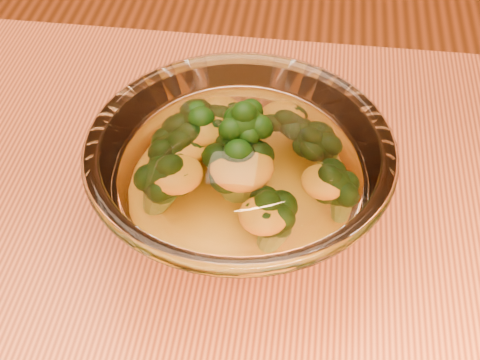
% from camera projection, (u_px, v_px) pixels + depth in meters
% --- Properties ---
extents(glass_bowl, '(0.24, 0.24, 0.11)m').
position_uv_depth(glass_bowl, '(240.00, 184.00, 0.54)').
color(glass_bowl, white).
rests_on(glass_bowl, table).
extents(cheese_sauce, '(0.13, 0.13, 0.04)m').
position_uv_depth(cheese_sauce, '(240.00, 203.00, 0.56)').
color(cheese_sauce, orange).
rests_on(cheese_sauce, glass_bowl).
extents(broccoli_heap, '(0.17, 0.14, 0.08)m').
position_uv_depth(broccoli_heap, '(235.00, 161.00, 0.54)').
color(broccoli_heap, black).
rests_on(broccoli_heap, cheese_sauce).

